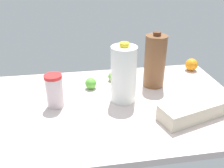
# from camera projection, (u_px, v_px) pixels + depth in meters

# --- Properties ---
(countertop) EXTENTS (1.20, 0.76, 0.03)m
(countertop) POSITION_uv_depth(u_px,v_px,m) (112.00, 106.00, 1.16)
(countertop) COLOR beige
(countertop) RESTS_ON ground
(chocolate_milk_jug) EXTENTS (0.11, 0.11, 0.29)m
(chocolate_milk_jug) POSITION_uv_depth(u_px,v_px,m) (155.00, 61.00, 1.26)
(chocolate_milk_jug) COLOR brown
(chocolate_milk_jug) RESTS_ON countertop
(tumbler_cup) EXTENTS (0.08, 0.08, 0.15)m
(tumbler_cup) POSITION_uv_depth(u_px,v_px,m) (55.00, 91.00, 1.10)
(tumbler_cup) COLOR beige
(tumbler_cup) RESTS_ON countertop
(milk_jug) EXTENTS (0.12, 0.12, 0.28)m
(milk_jug) POSITION_uv_depth(u_px,v_px,m) (124.00, 74.00, 1.13)
(milk_jug) COLOR white
(milk_jug) RESTS_ON countertop
(egg_carton) EXTENTS (0.33, 0.19, 0.07)m
(egg_carton) POSITION_uv_depth(u_px,v_px,m) (194.00, 110.00, 1.05)
(egg_carton) COLOR beige
(egg_carton) RESTS_ON countertop
(orange_by_jug) EXTENTS (0.07, 0.07, 0.07)m
(orange_by_jug) POSITION_uv_depth(u_px,v_px,m) (191.00, 65.00, 1.48)
(orange_by_jug) COLOR orange
(orange_by_jug) RESTS_ON countertop
(lime_far_back) EXTENTS (0.06, 0.06, 0.06)m
(lime_far_back) POSITION_uv_depth(u_px,v_px,m) (91.00, 83.00, 1.27)
(lime_far_back) COLOR #5CB53C
(lime_far_back) RESTS_ON countertop
(lime_near_front) EXTENTS (0.05, 0.05, 0.05)m
(lime_near_front) POSITION_uv_depth(u_px,v_px,m) (113.00, 77.00, 1.36)
(lime_near_front) COLOR #63AA36
(lime_near_front) RESTS_ON countertop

